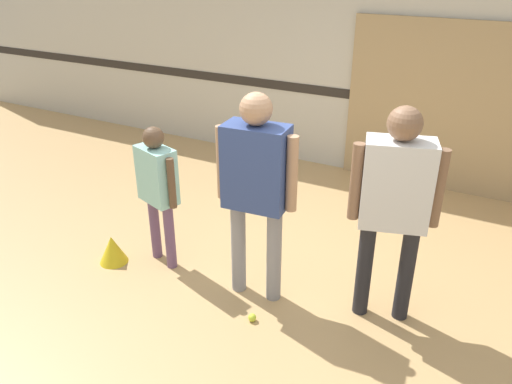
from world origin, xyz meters
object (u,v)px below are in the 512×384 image
(tennis_ball_near_instructor, at_px, (252,318))
(tennis_ball_by_spare_racket, at_px, (228,197))
(person_student_left, at_px, (158,182))
(training_cone, at_px, (113,249))
(person_student_right, at_px, (395,195))
(racket_spare_on_floor, at_px, (245,205))
(person_instructor, at_px, (256,178))

(tennis_ball_near_instructor, height_order, tennis_ball_by_spare_racket, same)
(person_student_left, distance_m, training_cone, 0.85)
(person_student_right, relative_size, training_cone, 6.38)
(racket_spare_on_floor, bearing_deg, tennis_ball_by_spare_racket, -111.39)
(person_instructor, height_order, person_student_right, person_instructor)
(person_instructor, relative_size, tennis_ball_near_instructor, 26.79)
(tennis_ball_by_spare_racket, bearing_deg, person_instructor, -51.21)
(racket_spare_on_floor, bearing_deg, person_instructor, 23.54)
(person_instructor, relative_size, tennis_ball_by_spare_racket, 26.79)
(person_student_left, distance_m, tennis_ball_near_instructor, 1.45)
(person_student_left, height_order, tennis_ball_near_instructor, person_student_left)
(tennis_ball_near_instructor, bearing_deg, training_cone, 175.62)
(person_instructor, xyz_separation_m, training_cone, (-1.42, -0.22, -0.96))
(racket_spare_on_floor, xyz_separation_m, training_cone, (-0.54, -1.59, 0.13))
(racket_spare_on_floor, height_order, training_cone, training_cone)
(training_cone, bearing_deg, tennis_ball_by_spare_racket, 80.49)
(person_instructor, distance_m, tennis_ball_by_spare_racket, 2.11)
(tennis_ball_near_instructor, bearing_deg, person_student_right, 33.41)
(person_student_left, xyz_separation_m, tennis_ball_by_spare_racket, (-0.14, 1.41, -0.80))
(person_student_left, xyz_separation_m, tennis_ball_near_instructor, (1.15, -0.36, -0.80))
(person_instructor, xyz_separation_m, person_student_right, (1.02, 0.24, -0.01))
(person_instructor, xyz_separation_m, tennis_ball_by_spare_racket, (-1.15, 1.43, -1.06))
(tennis_ball_by_spare_racket, distance_m, training_cone, 1.67)
(tennis_ball_by_spare_racket, bearing_deg, tennis_ball_near_instructor, -53.78)
(person_student_right, relative_size, tennis_ball_by_spare_racket, 26.46)
(racket_spare_on_floor, height_order, tennis_ball_by_spare_racket, tennis_ball_by_spare_racket)
(racket_spare_on_floor, bearing_deg, tennis_ball_near_instructor, 21.83)
(person_instructor, bearing_deg, person_student_left, 173.64)
(tennis_ball_by_spare_racket, bearing_deg, person_student_right, -28.78)
(person_student_right, bearing_deg, training_cone, -5.87)
(person_instructor, height_order, tennis_ball_by_spare_racket, person_instructor)
(racket_spare_on_floor, relative_size, tennis_ball_by_spare_racket, 8.07)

